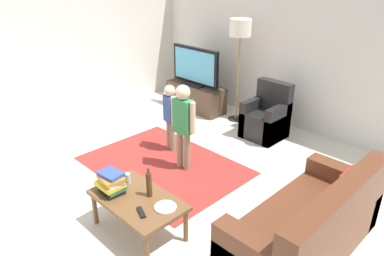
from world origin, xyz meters
The scene contains 17 objects.
ground centered at (0.00, 0.00, 0.00)m, with size 7.80×7.80×0.00m, color beige.
wall_back centered at (0.00, 3.00, 1.35)m, with size 6.00×0.12×2.70m, color silver.
wall_left centered at (-3.00, 0.00, 1.35)m, with size 0.12×6.00×2.70m, color silver.
area_rug centered at (-0.39, 0.42, 0.00)m, with size 2.20×1.60×0.01m, color #9E2D28.
tv_stand centered at (-1.60, 2.30, 0.24)m, with size 1.20×0.44×0.50m.
tv centered at (-1.60, 2.28, 0.85)m, with size 1.10×0.28×0.71m.
couch centered at (1.90, 0.32, 0.29)m, with size 0.80×1.80×0.86m.
armchair centered at (0.06, 2.26, 0.30)m, with size 0.60×0.60×0.90m.
floor_lamp centered at (-0.73, 2.45, 1.54)m, with size 0.36×0.36×1.78m.
child_near_tv centered at (-0.68, 0.83, 0.62)m, with size 0.34×0.17×1.03m.
child_center centered at (-0.15, 0.58, 0.73)m, with size 0.40×0.19×1.21m.
coffee_table centered at (0.48, -0.66, 0.37)m, with size 1.00×0.60×0.42m.
book_stack centered at (0.20, -0.78, 0.53)m, with size 0.30×0.24×0.23m.
bottle centered at (0.53, -0.54, 0.56)m, with size 0.06×0.06×0.33m.
tv_remote centered at (0.70, -0.78, 0.43)m, with size 0.17×0.05×0.02m, color black.
soda_can centered at (0.18, -0.56, 0.48)m, with size 0.07×0.07×0.12m, color silver.
plate centered at (0.80, -0.56, 0.43)m, with size 0.22×0.22×0.02m.
Camera 1 is at (3.06, -2.44, 2.61)m, focal length 34.08 mm.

